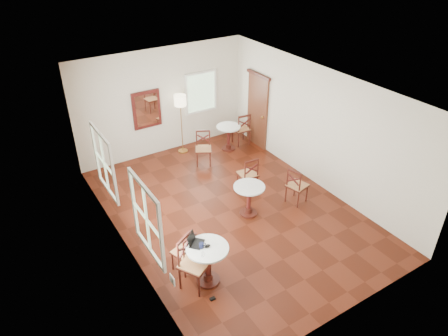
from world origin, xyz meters
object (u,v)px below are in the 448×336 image
(chair_near_a, at_px, (185,252))
(cafe_table_near, at_px, (208,261))
(chair_back_a, at_px, (241,129))
(chair_mid_a, at_px, (248,174))
(laptop, at_px, (194,241))
(mouse, at_px, (207,246))
(navy_mug, at_px, (202,245))
(floor_lamp, at_px, (180,104))
(water_glass, at_px, (203,254))
(chair_back_b, at_px, (203,148))
(cafe_table_back, at_px, (228,135))
(chair_near_b, at_px, (193,263))
(cafe_table_mid, at_px, (249,197))
(chair_mid_b, at_px, (297,185))
(power_adapter, at_px, (213,299))

(chair_near_a, bearing_deg, cafe_table_near, 94.88)
(chair_near_a, xyz_separation_m, chair_back_a, (3.85, 3.77, 0.06))
(chair_mid_a, xyz_separation_m, laptop, (-2.51, -1.89, 0.40))
(chair_mid_a, xyz_separation_m, mouse, (-2.35, -2.08, 0.37))
(chair_near_a, bearing_deg, chair_mid_a, -166.22)
(chair_mid_a, xyz_separation_m, navy_mug, (-2.45, -2.05, 0.40))
(cafe_table_near, distance_m, mouse, 0.33)
(floor_lamp, height_order, water_glass, floor_lamp)
(chair_near_a, height_order, chair_back_b, chair_back_b)
(cafe_table_back, distance_m, water_glass, 5.47)
(chair_back_b, distance_m, mouse, 4.39)
(chair_back_a, xyz_separation_m, laptop, (-3.78, -4.05, 0.38))
(chair_back_b, bearing_deg, mouse, -89.54)
(mouse, bearing_deg, chair_near_b, -176.60)
(chair_back_a, relative_size, laptop, 2.64)
(chair_back_a, bearing_deg, cafe_table_mid, 63.71)
(cafe_table_mid, height_order, floor_lamp, floor_lamp)
(cafe_table_near, distance_m, floor_lamp, 5.23)
(cafe_table_back, relative_size, water_glass, 7.79)
(navy_mug, bearing_deg, mouse, -20.07)
(floor_lamp, xyz_separation_m, laptop, (-2.07, -4.56, -0.60))
(cafe_table_back, relative_size, laptop, 1.96)
(cafe_table_mid, relative_size, navy_mug, 5.81)
(cafe_table_mid, distance_m, chair_near_b, 2.44)
(laptop, bearing_deg, chair_mid_a, -4.40)
(chair_near_a, bearing_deg, cafe_table_back, -150.33)
(cafe_table_back, distance_m, chair_back_a, 0.52)
(navy_mug, height_order, water_glass, navy_mug)
(chair_back_a, xyz_separation_m, chair_back_b, (-1.53, -0.41, -0.02))
(chair_mid_a, bearing_deg, floor_lamp, -75.69)
(cafe_table_back, xyz_separation_m, chair_near_b, (-3.39, -4.13, 0.08))
(chair_mid_b, xyz_separation_m, navy_mug, (-3.13, -1.03, 0.41))
(chair_near_b, height_order, chair_back_a, chair_near_b)
(chair_back_a, bearing_deg, chair_mid_a, 64.64)
(chair_near_a, bearing_deg, power_adapter, 74.86)
(chair_mid_a, relative_size, chair_back_b, 1.00)
(floor_lamp, bearing_deg, chair_back_a, -16.39)
(mouse, relative_size, navy_mug, 0.84)
(chair_back_b, bearing_deg, water_glass, -90.58)
(cafe_table_mid, bearing_deg, cafe_table_near, -144.51)
(chair_near_b, distance_m, chair_mid_b, 3.47)
(chair_near_b, distance_m, chair_mid_a, 3.33)
(chair_near_b, xyz_separation_m, chair_mid_b, (3.31, 1.03, -0.07))
(chair_mid_b, distance_m, water_glass, 3.48)
(chair_near_a, height_order, navy_mug, navy_mug)
(navy_mug, height_order, power_adapter, navy_mug)
(floor_lamp, distance_m, navy_mug, 5.16)
(chair_mid_a, height_order, water_glass, chair_mid_a)
(cafe_table_back, height_order, chair_mid_b, chair_mid_b)
(water_glass, bearing_deg, navy_mug, 66.38)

